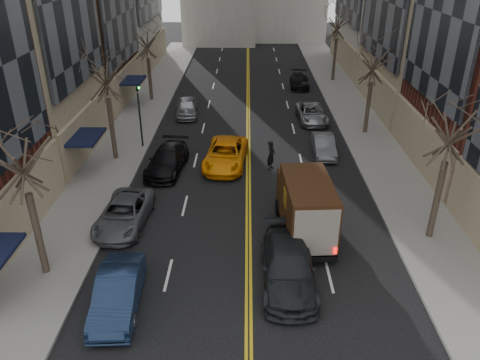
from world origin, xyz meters
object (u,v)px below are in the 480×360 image
object	(u,v)px
observer_sedan	(288,266)
pedestrian	(271,155)
ups_truck	(305,206)
taxi	(226,154)

from	to	relation	value
observer_sedan	pedestrian	bearing A→B (deg)	91.47
ups_truck	observer_sedan	bearing A→B (deg)	-109.80
observer_sedan	ups_truck	bearing A→B (deg)	74.06
ups_truck	taxi	xyz separation A→B (m)	(-4.19, 7.96, -0.81)
taxi	pedestrian	bearing A→B (deg)	-5.29
ups_truck	pedestrian	bearing A→B (deg)	96.39
ups_truck	observer_sedan	size ratio (longest dim) A/B	1.05
ups_truck	taxi	world-z (taller)	ups_truck
taxi	observer_sedan	bearing A→B (deg)	-69.74
observer_sedan	taxi	xyz separation A→B (m)	(-3.11, 11.65, -0.04)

